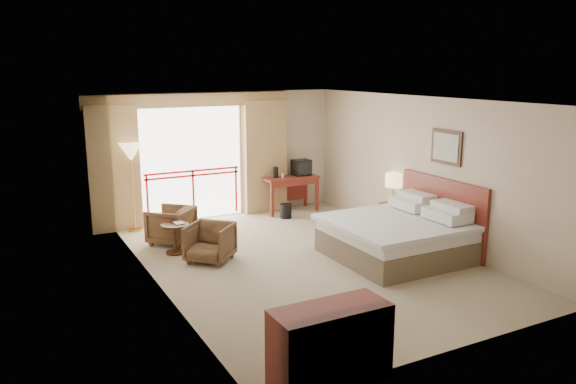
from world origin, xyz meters
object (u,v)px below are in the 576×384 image
wastebasket (286,211)px  side_table (175,233)px  desk (288,184)px  tv (301,168)px  dresser (330,345)px  nightstand (394,218)px  floor_lamp (131,156)px  armchair_far (172,243)px  armchair_near (211,261)px  bed (398,236)px  table_lamp (394,181)px

wastebasket → side_table: size_ratio=0.59×
desk → tv: size_ratio=3.15×
tv → dresser: 7.25m
dresser → side_table: bearing=90.4°
tv → wastebasket: size_ratio=1.26×
nightstand → floor_lamp: floor_lamp is taller
side_table → armchair_far: bearing=80.1°
side_table → armchair_near: bearing=-59.6°
bed → tv: size_ratio=5.39×
nightstand → dresser: (-4.04, -4.07, 0.13)m
floor_lamp → dresser: 6.67m
nightstand → tv: tv is taller
wastebasket → armchair_near: (-2.42, -1.86, -0.16)m
tv → armchair_far: size_ratio=0.53×
bed → dresser: (-3.13, -2.80, 0.04)m
dresser → floor_lamp: bearing=92.4°
bed → armchair_near: (-2.93, 1.32, -0.38)m
nightstand → armchair_far: 4.36m
bed → desk: (-0.17, 3.71, 0.25)m
tv → nightstand: bearing=-78.9°
desk → side_table: 3.60m
bed → wastebasket: bearing=99.2°
table_lamp → armchair_near: (-3.85, 0.00, -1.03)m
table_lamp → desk: 2.66m
side_table → nightstand: bearing=-9.8°
bed → wastebasket: size_ratio=6.79×
table_lamp → armchair_far: (-4.14, 1.29, -1.03)m
tv → desk: bearing=161.6°
side_table → dresser: 4.80m
table_lamp → side_table: (-4.24, 0.68, -0.66)m
armchair_near → floor_lamp: floor_lamp is taller
dresser → armchair_far: bearing=89.0°
wastebasket → floor_lamp: (-3.12, 0.58, 1.36)m
bed → nightstand: size_ratio=3.74×
armchair_near → nightstand: bearing=44.3°
nightstand → dresser: 5.74m
wastebasket → dresser: 6.53m
bed → side_table: (-3.33, 2.00, -0.02)m
table_lamp → dresser: (-4.04, -4.12, -0.61)m
tv → floor_lamp: (-3.77, 0.11, 0.53)m
desk → wastebasket: (-0.34, -0.53, -0.48)m
nightstand → dresser: bearing=-137.0°
floor_lamp → bed: bearing=-46.0°
table_lamp → nightstand: bearing=-90.0°
desk → armchair_far: bearing=-162.6°
desk → tv: (0.30, -0.06, 0.36)m
tv → dresser: bearing=-123.9°
dresser → table_lamp: bearing=43.5°
tv → floor_lamp: floor_lamp is taller
table_lamp → dresser: size_ratio=0.47×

